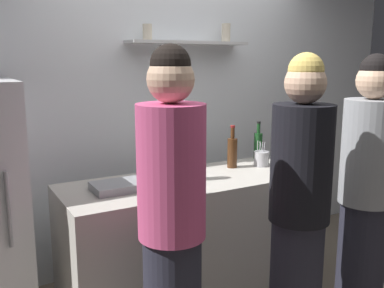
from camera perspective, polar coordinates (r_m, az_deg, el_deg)
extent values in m
cube|color=white|center=(3.73, -2.37, 4.63)|extent=(4.80, 0.10, 2.60)
cube|color=silver|center=(3.59, -0.45, 13.21)|extent=(1.03, 0.22, 0.02)
cylinder|color=beige|center=(3.44, -5.91, 14.46)|extent=(0.07, 0.07, 0.12)
cylinder|color=beige|center=(3.79, 4.50, 14.40)|extent=(0.08, 0.08, 0.15)
cylinder|color=#99999E|center=(2.70, -23.04, -7.97)|extent=(0.02, 0.02, 0.45)
cube|color=#B7B2A8|center=(3.20, 0.00, -12.36)|extent=(1.83, 0.69, 0.89)
cube|color=gray|center=(2.82, -9.55, -5.52)|extent=(0.34, 0.24, 0.05)
cylinder|color=#B2B2B7|center=(3.45, 9.15, -1.92)|extent=(0.12, 0.12, 0.12)
cylinder|color=silver|center=(3.44, 8.88, -0.94)|extent=(0.02, 0.01, 0.16)
cylinder|color=silver|center=(3.42, 9.17, -1.07)|extent=(0.02, 0.02, 0.15)
cylinder|color=silver|center=(3.44, 8.63, -0.92)|extent=(0.01, 0.01, 0.17)
cylinder|color=silver|center=(3.43, 9.40, -1.04)|extent=(0.04, 0.02, 0.16)
cylinder|color=silver|center=(3.43, 9.52, -1.00)|extent=(0.02, 0.03, 0.16)
cylinder|color=#472814|center=(3.35, 5.33, -1.20)|extent=(0.08, 0.08, 0.23)
cylinder|color=#472814|center=(3.32, 5.37, 1.44)|extent=(0.03, 0.03, 0.09)
cylinder|color=maroon|center=(3.32, 5.39, 2.32)|extent=(0.04, 0.04, 0.02)
cylinder|color=black|center=(2.63, -3.65, -4.86)|extent=(0.08, 0.08, 0.20)
cylinder|color=black|center=(2.60, -3.69, -1.67)|extent=(0.03, 0.03, 0.10)
cylinder|color=gold|center=(2.59, -3.70, -0.43)|extent=(0.04, 0.04, 0.02)
cylinder|color=#19471E|center=(3.67, 8.69, -0.28)|extent=(0.07, 0.07, 0.22)
cylinder|color=#19471E|center=(3.65, 8.76, 2.05)|extent=(0.03, 0.03, 0.08)
cylinder|color=black|center=(3.64, 8.79, 2.82)|extent=(0.03, 0.03, 0.02)
cylinder|color=silver|center=(3.00, 0.29, -2.70)|extent=(0.09, 0.09, 0.22)
cylinder|color=silver|center=(2.97, 0.29, -0.44)|extent=(0.05, 0.05, 0.02)
cylinder|color=#268C3F|center=(2.97, 0.29, -0.09)|extent=(0.05, 0.05, 0.02)
cylinder|color=#262633|center=(2.73, 13.44, -17.83)|extent=(0.30, 0.30, 0.83)
cylinder|color=black|center=(2.46, 14.21, -2.51)|extent=(0.34, 0.34, 0.65)
sphere|color=#D8AD8C|center=(2.40, 14.71, 7.76)|extent=(0.22, 0.22, 0.22)
sphere|color=#D8B759|center=(2.40, 14.79, 9.36)|extent=(0.19, 0.19, 0.19)
cylinder|color=#D14C7F|center=(2.12, -2.73, -3.70)|extent=(0.34, 0.34, 0.67)
sphere|color=#D8AD8C|center=(2.05, -2.85, 8.51)|extent=(0.23, 0.23, 0.23)
sphere|color=black|center=(2.05, -2.87, 10.43)|extent=(0.19, 0.19, 0.19)
cylinder|color=#262633|center=(3.13, 21.31, -14.39)|extent=(0.30, 0.30, 0.83)
cylinder|color=gray|center=(2.90, 22.33, -1.00)|extent=(0.34, 0.34, 0.65)
sphere|color=#D8AD8C|center=(2.84, 22.98, 7.68)|extent=(0.22, 0.22, 0.22)
sphere|color=black|center=(2.84, 23.08, 9.03)|extent=(0.19, 0.19, 0.19)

